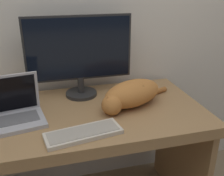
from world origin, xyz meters
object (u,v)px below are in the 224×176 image
object	(u,v)px
monitor	(79,54)
external_keyboard	(83,133)
laptop	(12,113)
cat	(131,94)

from	to	relation	value
monitor	external_keyboard	bearing A→B (deg)	-97.58
external_keyboard	laptop	bearing A→B (deg)	136.93
cat	monitor	bearing A→B (deg)	117.19
monitor	laptop	bearing A→B (deg)	-147.92
monitor	cat	world-z (taller)	monitor
external_keyboard	cat	xyz separation A→B (m)	(0.31, 0.23, 0.06)
monitor	laptop	distance (m)	0.50
monitor	external_keyboard	size ratio (longest dim) A/B	1.69
laptop	external_keyboard	xyz separation A→B (m)	(0.32, -0.21, -0.04)
cat	external_keyboard	bearing A→B (deg)	-163.54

